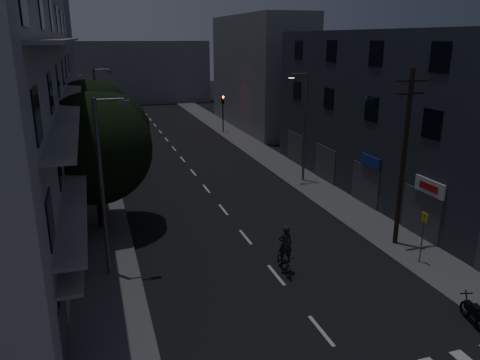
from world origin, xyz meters
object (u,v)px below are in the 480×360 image
bus_stop_sign (423,229)px  motorcycle (473,313)px  utility_pole (404,156)px  cyclist (285,257)px

bus_stop_sign → motorcycle: size_ratio=1.48×
utility_pole → motorcycle: (-1.47, -6.96, -4.43)m
cyclist → motorcycle: bearing=-45.8°
motorcycle → cyclist: (-5.24, 6.01, 0.35)m
bus_stop_sign → motorcycle: bearing=-104.9°
utility_pole → cyclist: bearing=-171.9°
motorcycle → bus_stop_sign: bearing=88.3°
utility_pole → bus_stop_sign: (-0.22, -2.27, -2.98)m
utility_pole → bus_stop_sign: bearing=-95.6°
utility_pole → cyclist: (-6.71, -0.95, -4.08)m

